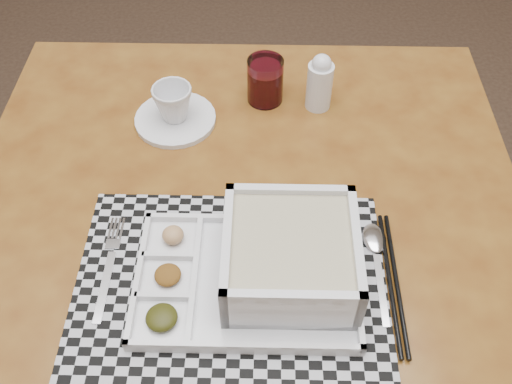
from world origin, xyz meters
TOP-DOWN VIEW (x-y plane):
  - dining_table at (0.62, 0.11)m, footprint 0.98×0.98m
  - placemat at (0.60, -0.02)m, footprint 0.47×0.36m
  - serving_tray at (0.67, -0.01)m, footprint 0.33×0.24m
  - fork at (0.42, 0.02)m, footprint 0.03×0.19m
  - spoon at (0.82, 0.03)m, footprint 0.04×0.18m
  - chopsticks at (0.83, -0.03)m, footprint 0.03×0.24m
  - saucer at (0.50, 0.33)m, footprint 0.15×0.15m
  - cup at (0.50, 0.33)m, footprint 0.09×0.09m
  - juice_glass at (0.67, 0.39)m, footprint 0.07×0.07m
  - creamer_bottle at (0.77, 0.37)m, footprint 0.05×0.05m

SIDE VIEW (x-z plane):
  - dining_table at x=0.62m, z-range 0.28..0.97m
  - placemat at x=0.60m, z-range 0.69..0.70m
  - fork at x=0.42m, z-range 0.70..0.70m
  - saucer at x=0.50m, z-range 0.69..0.70m
  - spoon at x=0.82m, z-range 0.69..0.70m
  - chopsticks at x=0.83m, z-range 0.70..0.70m
  - serving_tray at x=0.67m, z-range 0.69..0.78m
  - juice_glass at x=0.67m, z-range 0.69..0.78m
  - cup at x=0.50m, z-range 0.70..0.77m
  - creamer_bottle at x=0.77m, z-range 0.69..0.81m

